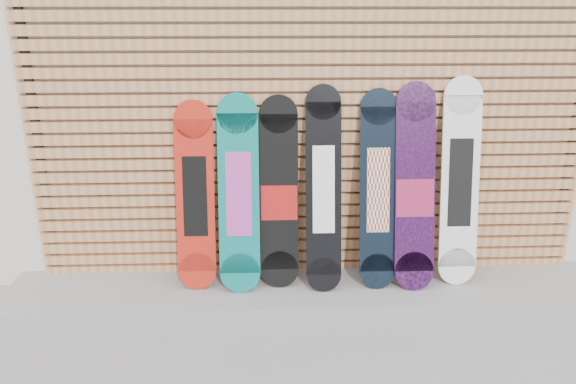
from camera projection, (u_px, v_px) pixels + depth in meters
name	position (u px, v px, depth m)	size (l,w,h in m)	color
ground	(343.00, 351.00, 3.68)	(80.00, 80.00, 0.00)	gray
building	(351.00, 34.00, 6.41)	(12.00, 5.00, 3.60)	silver
concrete_step	(312.00, 292.00, 4.30)	(4.60, 0.70, 0.12)	gray
slat_wall	(311.00, 137.00, 4.20)	(4.26, 0.08, 2.29)	#BE7F4F
snowboard_0	(195.00, 196.00, 4.12)	(0.28, 0.31, 1.39)	red
snowboard_1	(239.00, 194.00, 4.10)	(0.30, 0.37, 1.44)	#0C746F
snowboard_2	(279.00, 194.00, 4.15)	(0.28, 0.30, 1.42)	black
snowboard_3	(324.00, 189.00, 4.11)	(0.26, 0.38, 1.49)	black
snowboard_4	(378.00, 190.00, 4.14)	(0.27, 0.35, 1.46)	black
snowboard_5	(415.00, 189.00, 4.13)	(0.29, 0.39, 1.51)	black
snowboard_6	(460.00, 183.00, 4.17)	(0.29, 0.31, 1.55)	white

